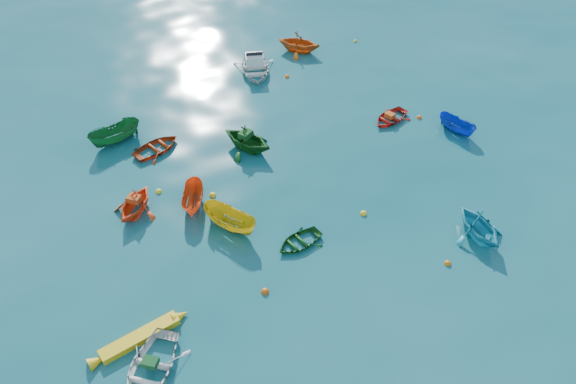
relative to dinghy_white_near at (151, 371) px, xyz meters
name	(u,v)px	position (x,y,z in m)	size (l,w,h in m)	color
ground	(331,264)	(8.97, 2.04, 0.00)	(160.00, 160.00, 0.00)	#0B4850
dinghy_white_near	(151,371)	(0.00, 0.00, 0.00)	(2.48, 3.47, 0.72)	white
dinghy_orange_w	(137,212)	(1.46, 9.18, 0.00)	(2.35, 2.73, 1.44)	#E84215
sampan_yellow_mid	(231,227)	(5.50, 6.20, 0.00)	(1.18, 3.14, 1.22)	gold
dinghy_green_e	(299,244)	(8.12, 3.84, 0.00)	(1.71, 2.39, 0.50)	#114B14
dinghy_cyan_se	(476,236)	(16.27, 0.82, 0.00)	(2.56, 2.97, 1.56)	teal
dinghy_red_nw	(158,150)	(3.71, 13.84, 0.00)	(2.06, 2.88, 0.60)	#9D2F0D
sampan_orange_n	(194,205)	(4.30, 8.49, 0.00)	(1.03, 2.75, 1.06)	#E64A15
dinghy_green_n	(248,149)	(8.51, 11.81, 0.00)	(2.72, 3.16, 1.66)	#114D16
dinghy_red_ne	(390,120)	(17.62, 11.00, 0.00)	(1.89, 2.64, 0.55)	red
sampan_blue_far	(456,131)	(20.64, 8.40, 0.00)	(0.96, 2.54, 0.98)	#0E32B0
dinghy_orange_far	(299,52)	(16.12, 21.27, 0.00)	(2.71, 3.14, 1.66)	#C65312
sampan_green_far	(117,142)	(1.71, 15.55, 0.00)	(1.21, 3.21, 1.24)	#135326
kayak_yellow	(141,339)	(-0.05, 1.63, 0.00)	(0.61, 4.07, 0.41)	yellow
motorboat_white	(255,72)	(12.10, 19.81, 0.00)	(2.95, 4.12, 1.45)	silver
tarp_green_a	(150,362)	(0.06, 0.08, 0.51)	(0.60, 0.45, 0.29)	#11471F
tarp_orange_a	(134,199)	(1.49, 9.22, 0.87)	(0.63, 0.48, 0.31)	#BD3E13
tarp_green_b	(245,134)	(8.45, 11.89, 1.01)	(0.75, 0.57, 0.36)	#104215
tarp_orange_b	(390,115)	(17.53, 10.96, 0.41)	(0.56, 0.43, 0.27)	#C74914
buoy_or_a	(265,292)	(5.54, 1.80, 0.00)	(0.37, 0.37, 0.37)	#D04D0B
buoy_ye_a	(363,214)	(11.99, 4.38, 0.00)	(0.35, 0.35, 0.35)	yellow
buoy_or_b	(447,264)	(13.92, -0.10, 0.00)	(0.33, 0.33, 0.33)	#D0660B
buoy_or_c	(243,140)	(8.58, 12.78, 0.00)	(0.30, 0.30, 0.30)	#D6520B
buoy_ye_c	(213,195)	(5.41, 8.80, 0.00)	(0.36, 0.36, 0.36)	yellow
buoy_or_d	(419,118)	(19.41, 10.46, 0.00)	(0.32, 0.32, 0.32)	#F6520D
buoy_ye_d	(159,192)	(2.87, 10.24, 0.00)	(0.34, 0.34, 0.34)	yellow
buoy_or_e	(287,77)	(13.86, 18.31, 0.00)	(0.33, 0.33, 0.33)	orange
buoy_ye_e	(355,41)	(20.71, 20.99, 0.00)	(0.29, 0.29, 0.29)	yellow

